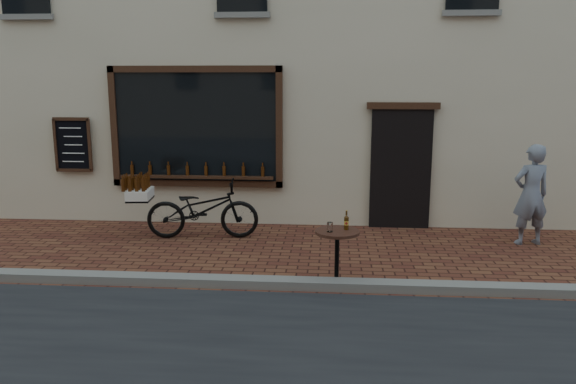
{
  "coord_description": "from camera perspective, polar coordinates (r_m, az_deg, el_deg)",
  "views": [
    {
      "loc": [
        0.64,
        -6.87,
        2.74
      ],
      "look_at": [
        -0.0,
        1.2,
        1.1
      ],
      "focal_mm": 35.0,
      "sensor_mm": 36.0,
      "label": 1
    }
  ],
  "objects": [
    {
      "name": "kerb",
      "position": [
        7.59,
        -0.6,
        -9.23
      ],
      "size": [
        90.0,
        0.25,
        0.12
      ],
      "primitive_type": "cube",
      "color": "slate",
      "rests_on": "ground"
    },
    {
      "name": "bistro_table",
      "position": [
        7.55,
        5.02,
        -5.52
      ],
      "size": [
        0.59,
        0.59,
        1.02
      ],
      "color": "black",
      "rests_on": "ground"
    },
    {
      "name": "cargo_bicycle",
      "position": [
        9.87,
        -8.91,
        -1.69
      ],
      "size": [
        2.32,
        0.88,
        1.09
      ],
      "rotation": [
        0.0,
        0.0,
        1.68
      ],
      "color": "black",
      "rests_on": "ground"
    },
    {
      "name": "ground",
      "position": [
        7.42,
        -0.74,
        -10.21
      ],
      "size": [
        90.0,
        90.0,
        0.0
      ],
      "primitive_type": "plane",
      "color": "#4D2218",
      "rests_on": "ground"
    },
    {
      "name": "pedestrian",
      "position": [
        10.15,
        23.45,
        -0.26
      ],
      "size": [
        0.69,
        0.52,
        1.69
      ],
      "primitive_type": "imported",
      "rotation": [
        0.0,
        0.0,
        3.35
      ],
      "color": "slate",
      "rests_on": "ground"
    }
  ]
}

